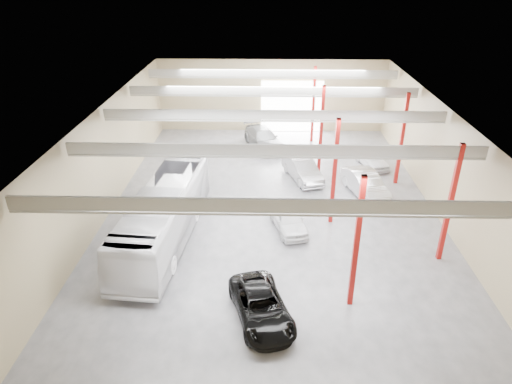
{
  "coord_description": "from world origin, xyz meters",
  "views": [
    {
      "loc": [
        -0.41,
        -27.86,
        15.18
      ],
      "look_at": [
        -1.06,
        -2.22,
        2.2
      ],
      "focal_mm": 32.0,
      "sensor_mm": 36.0,
      "label": 1
    }
  ],
  "objects_px": {
    "car_row_b": "(303,169)",
    "car_row_c": "(263,138)",
    "coach_bus": "(164,215)",
    "black_sedan": "(261,307)",
    "car_row_a": "(288,219)",
    "car_right_far": "(372,158)",
    "car_right_near": "(365,184)"
  },
  "relations": [
    {
      "from": "black_sedan",
      "to": "car_row_a",
      "type": "height_order",
      "value": "car_row_a"
    },
    {
      "from": "car_row_b",
      "to": "car_row_a",
      "type": "bearing_deg",
      "value": -119.05
    },
    {
      "from": "black_sedan",
      "to": "car_row_c",
      "type": "height_order",
      "value": "car_row_c"
    },
    {
      "from": "coach_bus",
      "to": "black_sedan",
      "type": "relative_size",
      "value": 2.48
    },
    {
      "from": "black_sedan",
      "to": "car_row_c",
      "type": "relative_size",
      "value": 0.86
    },
    {
      "from": "car_row_c",
      "to": "car_row_a",
      "type": "bearing_deg",
      "value": -102.85
    },
    {
      "from": "black_sedan",
      "to": "car_row_a",
      "type": "distance_m",
      "value": 8.33
    },
    {
      "from": "coach_bus",
      "to": "car_row_c",
      "type": "xyz_separation_m",
      "value": [
        5.75,
        15.77,
        -0.88
      ]
    },
    {
      "from": "coach_bus",
      "to": "black_sedan",
      "type": "height_order",
      "value": "coach_bus"
    },
    {
      "from": "coach_bus",
      "to": "car_row_b",
      "type": "xyz_separation_m",
      "value": [
        8.86,
        8.95,
        -0.91
      ]
    },
    {
      "from": "car_row_b",
      "to": "car_right_near",
      "type": "bearing_deg",
      "value": -48.45
    },
    {
      "from": "black_sedan",
      "to": "car_row_c",
      "type": "xyz_separation_m",
      "value": [
        -0.16,
        22.49,
        0.15
      ]
    },
    {
      "from": "car_row_a",
      "to": "car_row_c",
      "type": "bearing_deg",
      "value": 82.08
    },
    {
      "from": "coach_bus",
      "to": "car_right_near",
      "type": "bearing_deg",
      "value": 30.72
    },
    {
      "from": "black_sedan",
      "to": "car_right_near",
      "type": "bearing_deg",
      "value": 44.43
    },
    {
      "from": "car_row_a",
      "to": "car_right_near",
      "type": "xyz_separation_m",
      "value": [
        5.74,
        5.0,
        0.12
      ]
    },
    {
      "from": "black_sedan",
      "to": "car_right_far",
      "type": "relative_size",
      "value": 1.23
    },
    {
      "from": "black_sedan",
      "to": "car_right_far",
      "type": "height_order",
      "value": "black_sedan"
    },
    {
      "from": "black_sedan",
      "to": "car_row_a",
      "type": "bearing_deg",
      "value": 62.56
    },
    {
      "from": "coach_bus",
      "to": "car_right_near",
      "type": "height_order",
      "value": "coach_bus"
    },
    {
      "from": "car_row_a",
      "to": "car_row_b",
      "type": "xyz_separation_m",
      "value": [
        1.38,
        7.5,
        0.09
      ]
    },
    {
      "from": "car_row_b",
      "to": "car_right_near",
      "type": "relative_size",
      "value": 0.97
    },
    {
      "from": "black_sedan",
      "to": "car_row_b",
      "type": "bearing_deg",
      "value": 62.79
    },
    {
      "from": "car_row_a",
      "to": "car_right_far",
      "type": "distance_m",
      "value": 12.54
    },
    {
      "from": "car_row_b",
      "to": "coach_bus",
      "type": "bearing_deg",
      "value": -153.34
    },
    {
      "from": "coach_bus",
      "to": "black_sedan",
      "type": "bearing_deg",
      "value": -44.01
    },
    {
      "from": "car_row_b",
      "to": "car_row_c",
      "type": "relative_size",
      "value": 0.85
    },
    {
      "from": "car_row_a",
      "to": "car_right_far",
      "type": "height_order",
      "value": "car_row_a"
    },
    {
      "from": "black_sedan",
      "to": "car_row_a",
      "type": "relative_size",
      "value": 1.18
    },
    {
      "from": "car_right_near",
      "to": "car_right_far",
      "type": "height_order",
      "value": "car_right_near"
    },
    {
      "from": "car_row_b",
      "to": "car_right_far",
      "type": "distance_m",
      "value": 6.51
    },
    {
      "from": "car_row_c",
      "to": "coach_bus",
      "type": "bearing_deg",
      "value": -129.79
    }
  ]
}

